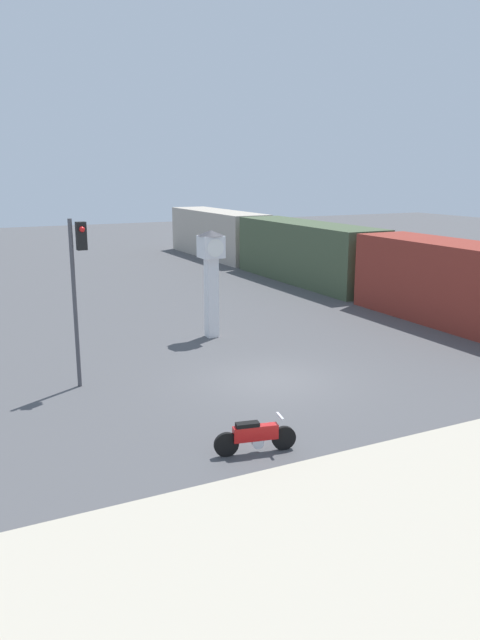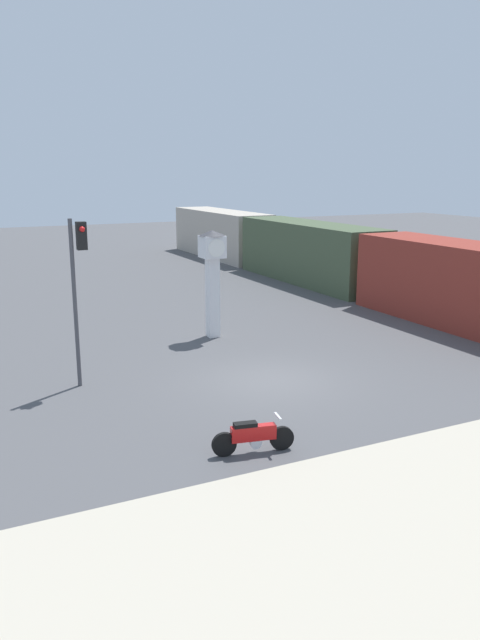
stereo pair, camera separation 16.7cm
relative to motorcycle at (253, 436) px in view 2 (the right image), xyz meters
name	(u,v)px [view 2 (the right image)]	position (x,y,z in m)	size (l,w,h in m)	color
ground_plane	(270,380)	(2.79, 4.28, -0.41)	(120.00, 120.00, 0.00)	#4C4C4F
sidewalk_strip	(478,505)	(2.79, -4.00, -0.36)	(36.00, 6.00, 0.10)	#B2A893
motorcycle	(253,436)	(0.00, 0.00, 0.00)	(1.91, 0.56, 0.85)	black
clock_tower	(212,267)	(3.30, 9.84, 2.32)	(1.00, 1.00, 4.11)	white
freight_train	(309,252)	(13.29, 18.78, 1.29)	(2.80, 36.51, 3.40)	maroon
traffic_light	(78,274)	(-2.43, 6.35, 2.96)	(0.50, 0.35, 4.96)	#47474C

